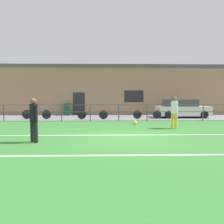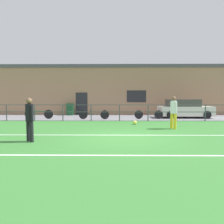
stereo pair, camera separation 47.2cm
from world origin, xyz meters
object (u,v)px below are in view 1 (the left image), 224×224
parked_car_red (182,109)px  bicycle_parked_2 (93,115)px  bicycle_parked_0 (37,114)px  trash_bin_0 (67,109)px  soccer_ball_match (135,122)px  bicycle_parked_1 (147,114)px  player_goalkeeper (34,117)px  player_striker (174,110)px

parked_car_red → bicycle_parked_2: bearing=-170.2°
bicycle_parked_0 → trash_bin_0: trash_bin_0 is taller
trash_bin_0 → soccer_ball_match: bearing=-50.3°
bicycle_parked_0 → trash_bin_0: size_ratio=2.02×
parked_car_red → bicycle_parked_1: parked_car_red is taller
player_goalkeeper → soccer_ball_match: (4.40, 4.98, -0.81)m
player_goalkeeper → bicycle_parked_0: (-2.64, 8.13, -0.55)m
bicycle_parked_1 → trash_bin_0: trash_bin_0 is taller
bicycle_parked_1 → bicycle_parked_2: bearing=-177.2°
parked_car_red → trash_bin_0: bearing=167.0°
player_goalkeeper → bicycle_parked_0: 8.57m
player_goalkeeper → bicycle_parked_1: size_ratio=0.76×
bicycle_parked_1 → bicycle_parked_2: (-4.15, -0.21, 0.01)m
player_striker → bicycle_parked_1: player_striker is taller
player_goalkeeper → bicycle_parked_2: (1.60, 7.92, -0.56)m
trash_bin_0 → bicycle_parked_0: bearing=-117.3°
soccer_ball_match → bicycle_parked_2: 4.07m
player_goalkeeper → player_striker: size_ratio=0.96×
soccer_ball_match → player_goalkeeper: bearing=-131.4°
soccer_ball_match → trash_bin_0: (-5.35, 6.43, 0.44)m
player_striker → bicycle_parked_2: player_striker is taller
soccer_ball_match → bicycle_parked_1: size_ratio=0.11×
player_striker → trash_bin_0: player_striker is taller
parked_car_red → bicycle_parked_0: (-11.42, -1.03, -0.35)m
bicycle_parked_0 → parked_car_red: bearing=5.2°
parked_car_red → trash_bin_0: (-9.73, 2.25, -0.16)m
player_striker → bicycle_parked_1: 4.94m
parked_car_red → bicycle_parked_1: size_ratio=1.91×
trash_bin_0 → bicycle_parked_2: bearing=-53.9°
soccer_ball_match → bicycle_parked_1: bicycle_parked_1 is taller
player_striker → trash_bin_0: 10.89m
player_striker → soccer_ball_match: 2.67m
bicycle_parked_0 → trash_bin_0: 3.70m
player_striker → player_goalkeeper: bearing=-89.3°
bicycle_parked_1 → bicycle_parked_2: size_ratio=0.94×
soccer_ball_match → trash_bin_0: 8.37m
bicycle_parked_1 → trash_bin_0: (-6.70, 3.28, 0.21)m
parked_car_red → trash_bin_0: parked_car_red is taller
bicycle_parked_2 → bicycle_parked_1: bearing=2.8°
bicycle_parked_0 → player_striker: bearing=-28.8°
soccer_ball_match → bicycle_parked_0: bearing=155.9°
soccer_ball_match → bicycle_parked_1: 3.43m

